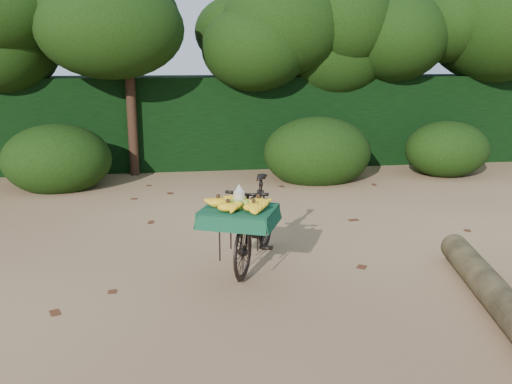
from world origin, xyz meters
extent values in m
plane|color=tan|center=(0.00, 0.00, 0.00)|extent=(80.00, 80.00, 0.00)
imported|color=black|center=(-0.24, 0.36, 0.46)|extent=(1.02, 1.59, 0.93)
cube|color=black|center=(-0.48, -0.19, 0.76)|extent=(0.47, 0.51, 0.02)
cube|color=#124527|center=(-0.48, -0.19, 0.78)|extent=(0.84, 0.78, 0.01)
ellipsoid|color=olive|center=(-0.42, -0.22, 0.83)|extent=(0.09, 0.07, 0.10)
ellipsoid|color=olive|center=(-0.44, -0.15, 0.83)|extent=(0.09, 0.07, 0.10)
ellipsoid|color=olive|center=(-0.51, -0.14, 0.83)|extent=(0.09, 0.07, 0.10)
ellipsoid|color=olive|center=(-0.54, -0.20, 0.83)|extent=(0.09, 0.07, 0.10)
ellipsoid|color=olive|center=(-0.48, -0.25, 0.83)|extent=(0.09, 0.07, 0.10)
cylinder|color=#EAE5C6|center=(-0.48, -0.18, 0.87)|extent=(0.11, 0.11, 0.14)
cube|color=black|center=(0.00, 6.30, 0.90)|extent=(26.00, 1.80, 1.80)
camera|label=1|loc=(-1.07, -5.05, 2.14)|focal=38.00mm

